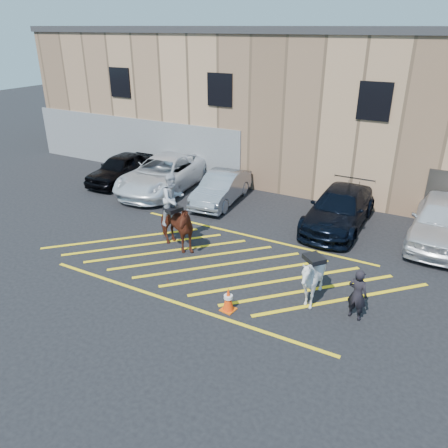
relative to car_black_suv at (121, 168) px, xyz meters
The scene contains 12 objects.
ground 9.85m from the car_black_suv, 29.33° to the right, with size 90.00×90.00×0.00m, color black.
car_black_suv is the anchor object (origin of this frame).
car_white_pickup 2.60m from the car_black_suv, ahead, with size 2.70×5.85×1.62m, color white.
car_silver_sedan 5.84m from the car_black_suv, ahead, with size 1.44×4.13×1.36m, color gray.
car_blue_suv 11.18m from the car_black_suv, ahead, with size 2.07×5.09×1.48m, color black.
car_white_suv 14.86m from the car_black_suv, ahead, with size 2.03×5.06×1.72m, color silver.
handler 14.45m from the car_black_suv, 23.82° to the right, with size 0.55×0.36×1.50m, color black.
warehouse 11.55m from the car_black_suv, 40.01° to the left, with size 32.42×10.20×7.30m.
hatching_zone 10.00m from the car_black_suv, 30.83° to the right, with size 12.60×5.12×0.01m.
mounted_bay 8.15m from the car_black_suv, 36.22° to the right, with size 2.34×1.62×2.82m.
saddled_white 13.26m from the car_black_suv, 25.78° to the right, with size 1.98×2.00×1.65m.
traffic_cone 12.34m from the car_black_suv, 35.72° to the right, with size 0.43×0.43×0.73m.
Camera 1 is at (6.23, -11.41, 7.34)m, focal length 35.00 mm.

